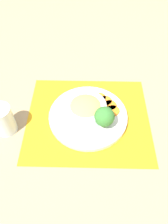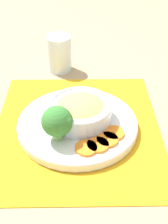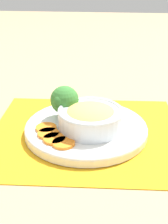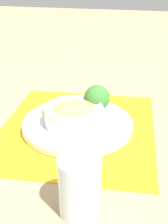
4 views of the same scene
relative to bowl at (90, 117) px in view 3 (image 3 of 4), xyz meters
The scene contains 9 objects.
ground_plane 0.05m from the bowl, 58.37° to the left, with size 4.00×4.00×0.00m, color tan.
placemat 0.05m from the bowl, 58.37° to the left, with size 0.42×0.47×0.00m.
plate 0.04m from the bowl, 58.37° to the left, with size 0.29×0.29×0.02m.
bowl is the anchor object (origin of this frame).
broccoli_floret 0.09m from the bowl, 54.78° to the left, with size 0.07×0.07×0.08m.
carrot_slice_near 0.11m from the bowl, 98.83° to the left, with size 0.05×0.05×0.01m.
carrot_slice_middle 0.10m from the bowl, 114.32° to the left, with size 0.05×0.05×0.01m.
carrot_slice_far 0.10m from the bowl, 130.26° to the left, with size 0.05×0.05×0.01m.
carrot_slice_extra 0.10m from the bowl, 146.77° to the left, with size 0.05×0.05×0.01m.
Camera 3 is at (-0.65, -0.06, 0.38)m, focal length 50.00 mm.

